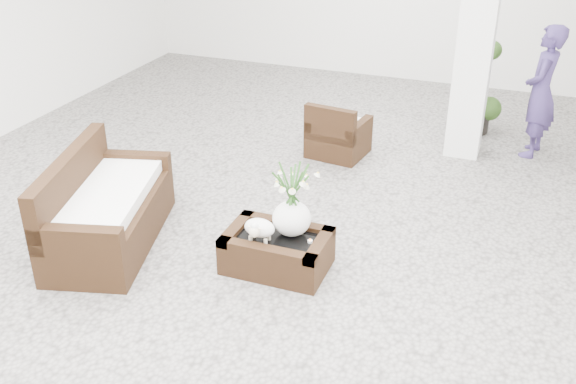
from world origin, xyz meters
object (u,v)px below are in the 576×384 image
(armchair, at_px, (339,128))
(topiary, at_px, (480,69))
(coffee_table, at_px, (277,252))
(loveseat, at_px, (108,201))

(armchair, height_order, topiary, topiary)
(coffee_table, bearing_deg, loveseat, -174.74)
(loveseat, bearing_deg, armchair, -42.53)
(armchair, bearing_deg, loveseat, 70.54)
(coffee_table, xyz_separation_m, topiary, (1.23, 3.95, 0.68))
(coffee_table, bearing_deg, armchair, 94.92)
(coffee_table, relative_size, armchair, 1.32)
(armchair, distance_m, loveseat, 3.08)
(coffee_table, height_order, topiary, topiary)
(armchair, relative_size, topiary, 0.41)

